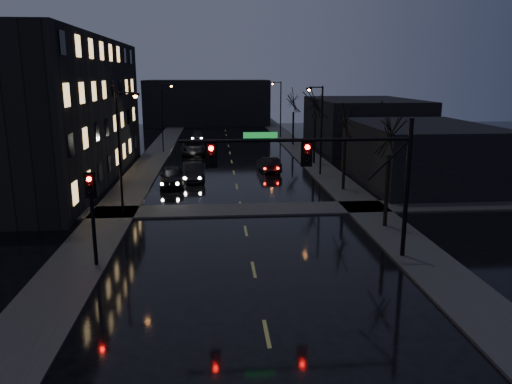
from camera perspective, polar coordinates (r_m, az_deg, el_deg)
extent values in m
plane|color=black|center=(16.77, 1.97, -19.19)|extent=(160.00, 160.00, 0.00)
cube|color=#2D2D2B|center=(50.32, -12.41, 2.75)|extent=(3.00, 140.00, 0.12)
cube|color=#2D2D2B|center=(50.89, 6.94, 3.08)|extent=(3.00, 140.00, 0.12)
cube|color=#2D2D2B|center=(33.80, -1.65, -2.05)|extent=(40.00, 3.00, 0.12)
cube|color=black|center=(46.56, -23.50, 8.52)|extent=(12.00, 30.00, 12.00)
cube|color=black|center=(44.07, 18.38, 4.14)|extent=(10.00, 14.00, 5.00)
cube|color=black|center=(65.08, 12.13, 7.72)|extent=(12.00, 18.00, 6.00)
cube|color=black|center=(92.19, -5.60, 10.13)|extent=(22.00, 10.00, 8.00)
cylinder|color=black|center=(25.46, 16.85, 0.23)|extent=(0.22, 0.22, 7.00)
cylinder|color=black|center=(23.55, 4.65, 5.93)|extent=(11.00, 0.16, 0.16)
cylinder|color=black|center=(24.82, 14.93, 3.56)|extent=(2.05, 0.10, 2.05)
cube|color=#0C591E|center=(23.30, 0.51, 6.51)|extent=(1.60, 0.04, 0.28)
cube|color=black|center=(23.33, -5.15, 4.24)|extent=(0.35, 0.28, 1.05)
sphere|color=#FF0705|center=(23.13, -5.17, 4.98)|extent=(0.22, 0.22, 0.22)
cube|color=black|center=(23.73, 5.82, 4.37)|extent=(0.35, 0.28, 1.05)
sphere|color=#FF0705|center=(23.52, 5.91, 5.10)|extent=(0.22, 0.22, 0.22)
cylinder|color=black|center=(24.72, -18.11, -3.36)|extent=(0.18, 0.18, 4.40)
cube|color=black|center=(24.28, -18.41, 0.72)|extent=(0.35, 0.28, 1.05)
sphere|color=#FF0705|center=(24.07, -18.55, 1.40)|extent=(0.22, 0.22, 0.22)
cylinder|color=black|center=(30.58, 14.72, 0.00)|extent=(0.24, 0.24, 4.40)
cylinder|color=black|center=(39.97, 10.02, 3.10)|extent=(0.24, 0.24, 4.12)
cylinder|color=black|center=(51.49, 6.68, 5.78)|extent=(0.24, 0.24, 4.68)
cylinder|color=black|center=(65.20, 4.27, 7.23)|extent=(0.24, 0.24, 4.29)
cylinder|color=black|center=(33.00, -15.34, 4.11)|extent=(0.16, 0.16, 8.00)
cylinder|color=black|center=(32.53, -14.71, 10.93)|extent=(1.20, 0.10, 0.10)
cube|color=black|center=(32.44, -13.63, 10.81)|extent=(0.50, 0.25, 0.15)
sphere|color=orange|center=(32.44, -13.62, 10.63)|extent=(0.28, 0.28, 0.28)
cylinder|color=black|center=(59.57, -10.68, 8.26)|extent=(0.16, 0.16, 8.00)
cylinder|color=black|center=(59.31, -10.25, 12.03)|extent=(1.20, 0.10, 0.10)
cube|color=black|center=(59.26, -9.66, 11.96)|extent=(0.50, 0.25, 0.15)
sphere|color=orange|center=(59.26, -9.66, 11.86)|extent=(0.28, 0.28, 0.28)
cylinder|color=black|center=(45.34, 7.47, 6.86)|extent=(0.16, 0.16, 8.00)
cylinder|color=black|center=(44.95, 6.86, 11.80)|extent=(1.20, 0.10, 0.10)
cube|color=black|center=(44.84, 6.09, 11.69)|extent=(0.50, 0.25, 0.15)
sphere|color=orange|center=(44.84, 6.09, 11.57)|extent=(0.28, 0.28, 0.28)
cylinder|color=black|center=(72.84, 2.84, 9.35)|extent=(0.16, 0.16, 8.00)
cylinder|color=black|center=(72.60, 2.39, 12.42)|extent=(1.20, 0.10, 0.10)
cube|color=black|center=(72.53, 1.91, 12.35)|extent=(0.50, 0.25, 0.15)
sphere|color=orange|center=(72.53, 1.91, 12.27)|extent=(0.28, 0.28, 0.28)
imported|color=black|center=(41.69, -9.59, 1.79)|extent=(2.24, 4.92, 1.64)
imported|color=black|center=(43.62, -7.17, 2.31)|extent=(2.13, 4.77, 1.52)
imported|color=black|center=(57.98, -7.09, 5.09)|extent=(2.85, 5.95, 1.63)
imported|color=black|center=(70.08, -6.72, 6.36)|extent=(1.99, 4.48, 1.28)
imported|color=black|center=(47.32, 1.47, 3.20)|extent=(2.07, 4.43, 1.41)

